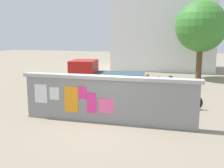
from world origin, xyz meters
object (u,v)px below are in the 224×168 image
auto_rickshaw_truck (103,80)px  tree_roadside (201,27)px  bicycle_near (168,87)px  person_walking (146,89)px  motorcycle (181,98)px

auto_rickshaw_truck → tree_roadside: (4.75, 7.30, 2.70)m
bicycle_near → tree_roadside: size_ratio=0.32×
person_walking → tree_roadside: 10.12m
person_walking → tree_roadside: (2.29, 9.50, 2.61)m
bicycle_near → person_walking: size_ratio=1.05×
motorcycle → person_walking: bearing=-140.9°
tree_roadside → bicycle_near: bearing=-107.0°
motorcycle → person_walking: person_walking is taller
auto_rickshaw_truck → tree_roadside: tree_roadside is taller
bicycle_near → tree_roadside: (1.72, 5.63, 3.24)m
tree_roadside → person_walking: bearing=-103.5°
bicycle_near → tree_roadside: 6.72m
auto_rickshaw_truck → motorcycle: bearing=-16.7°
motorcycle → bicycle_near: size_ratio=1.11×
person_walking → tree_roadside: bearing=76.5°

